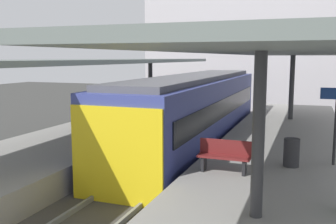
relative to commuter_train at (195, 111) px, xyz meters
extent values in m
plane|color=#383835|center=(0.00, -3.75, -1.73)|extent=(80.00, 80.00, 0.00)
cube|color=gray|center=(-3.80, -3.75, -1.23)|extent=(4.40, 28.00, 1.00)
cube|color=gray|center=(3.80, -3.75, -1.23)|extent=(4.40, 28.00, 1.00)
cube|color=#423F3D|center=(0.00, -3.75, -1.63)|extent=(3.20, 28.00, 0.20)
cube|color=slate|center=(-0.72, -3.75, -1.46)|extent=(0.08, 28.00, 0.14)
cube|color=slate|center=(0.72, -3.75, -1.46)|extent=(0.08, 28.00, 0.14)
cube|color=#38428C|center=(0.00, 0.03, -0.08)|extent=(2.70, 14.49, 2.90)
cube|color=yellow|center=(0.00, -7.24, -0.23)|extent=(2.65, 0.08, 2.60)
cube|color=black|center=(-1.37, 0.03, 0.27)|extent=(0.04, 13.33, 0.76)
cube|color=black|center=(1.37, 0.03, 0.27)|extent=(0.04, 13.33, 0.76)
cube|color=#515156|center=(0.00, 0.03, 1.47)|extent=(2.16, 13.76, 0.20)
cylinder|color=#333335|center=(-3.80, 3.95, 0.68)|extent=(0.24, 0.24, 2.82)
cube|color=slate|center=(-3.80, -2.35, 2.17)|extent=(4.18, 21.00, 0.16)
cylinder|color=#333335|center=(3.80, -8.65, 0.86)|extent=(0.24, 0.24, 3.17)
cylinder|color=#333335|center=(3.80, 3.95, 0.86)|extent=(0.24, 0.24, 3.17)
cube|color=slate|center=(3.80, -2.35, 2.52)|extent=(4.18, 21.00, 0.16)
cube|color=black|center=(2.05, -6.07, -0.53)|extent=(0.08, 0.32, 0.40)
cube|color=black|center=(3.15, -6.07, -0.53)|extent=(0.08, 0.32, 0.40)
cube|color=maroon|center=(2.60, -6.07, -0.30)|extent=(1.40, 0.40, 0.06)
cube|color=maroon|center=(2.60, -5.89, -0.07)|extent=(1.40, 0.06, 0.40)
cylinder|color=#262628|center=(5.39, -4.24, 0.37)|extent=(0.08, 0.08, 2.20)
cylinder|color=#2D2D30|center=(4.26, -4.82, -0.33)|extent=(0.44, 0.44, 0.80)
cylinder|color=#232328|center=(-2.96, -4.24, -0.30)|extent=(0.28, 0.28, 0.86)
cylinder|color=#7A337A|center=(-2.96, -4.24, 0.47)|extent=(0.36, 0.36, 0.68)
sphere|color=#936B4C|center=(-2.96, -4.24, 0.92)|extent=(0.22, 0.22, 0.22)
cube|color=#B7B2B7|center=(0.76, 16.25, 3.77)|extent=(18.00, 6.00, 11.00)
camera|label=1|loc=(4.67, -15.83, 2.32)|focal=40.78mm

